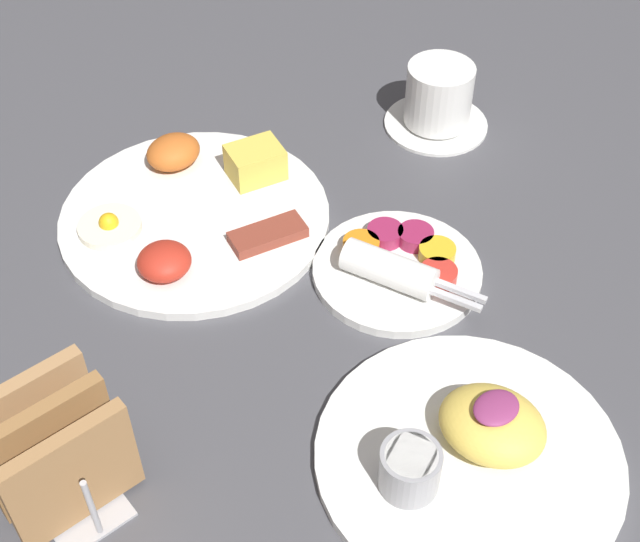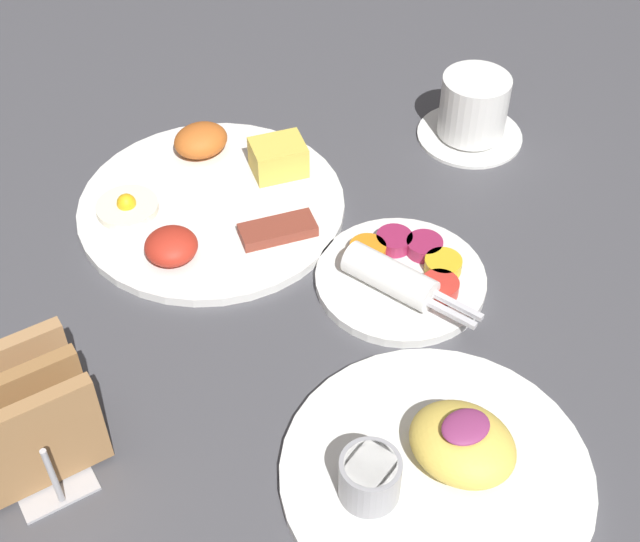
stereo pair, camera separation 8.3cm
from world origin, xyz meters
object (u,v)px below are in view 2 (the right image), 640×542
Objects in this scene: coffee_cup at (473,111)px; plate_foreground at (437,466)px; plate_condiments at (401,274)px; plate_breakfast at (212,199)px; toast_rack at (27,418)px.

plate_foreground is at bearing -131.61° from coffee_cup.
plate_condiments is 0.25m from coffee_cup.
coffee_cup is (0.30, 0.34, 0.02)m from plate_foreground.
coffee_cup reaches higher than plate_condiments.
plate_foreground reaches higher than plate_condiments.
plate_breakfast is 0.33m from toast_rack.
toast_rack is at bearing -179.41° from plate_condiments.
plate_foreground is 2.08× the size of coffee_cup.
plate_breakfast is 0.38m from plate_foreground.
toast_rack is 0.58m from coffee_cup.
plate_condiments is at bearing -143.40° from coffee_cup.
toast_rack is at bearing 144.63° from plate_foreground.
plate_condiments is 0.21m from plate_foreground.
plate_foreground is at bearing -117.74° from plate_condiments.
plate_foreground is (-0.10, -0.19, 0.00)m from plate_condiments.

